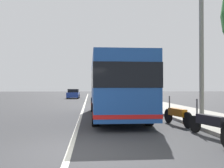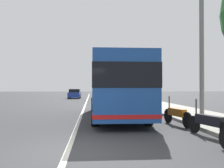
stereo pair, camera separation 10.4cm
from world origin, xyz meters
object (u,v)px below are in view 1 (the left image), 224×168
coach_bus (115,86)px  motorcycle_angled (210,123)px  car_ahead_same_lane (102,95)px  utility_pole (202,54)px  car_behind_bus (102,96)px  car_side_street (73,94)px  motorcycle_nearest_curb (177,114)px

coach_bus → motorcycle_angled: (-6.18, -2.68, -1.32)m
car_ahead_same_lane → utility_pole: utility_pole is taller
car_behind_bus → motorcycle_angled: bearing=-174.4°
car_side_street → car_ahead_same_lane: car_side_street is taller
car_ahead_same_lane → coach_bus: bearing=-177.7°
coach_bus → motorcycle_angled: 6.86m
car_behind_bus → utility_pole: 16.93m
motorcycle_nearest_curb → car_ahead_same_lane: bearing=-4.8°
coach_bus → car_side_street: 26.72m
motorcycle_nearest_curb → utility_pole: bearing=-51.5°
car_behind_bus → car_ahead_same_lane: 5.37m
coach_bus → car_behind_bus: (15.09, 0.03, -1.11)m
coach_bus → car_side_street: coach_bus is taller
motorcycle_angled → motorcycle_nearest_curb: (2.71, 0.24, 0.01)m
car_side_street → utility_pole: utility_pole is taller
car_behind_bus → car_ahead_same_lane: size_ratio=1.00×
motorcycle_nearest_curb → car_behind_bus: (18.56, 2.48, 0.20)m
car_behind_bus → car_ahead_same_lane: (5.37, -0.21, -0.03)m
coach_bus → utility_pole: size_ratio=1.49×
car_side_street → car_behind_bus: 11.98m
car_behind_bus → utility_pole: utility_pole is taller
utility_pole → car_ahead_same_lane: bearing=11.9°
car_side_street → car_behind_bus: size_ratio=0.85×
motorcycle_nearest_curb → car_behind_bus: car_behind_bus is taller
car_side_street → car_ahead_same_lane: size_ratio=0.84×
car_behind_bus → car_ahead_same_lane: bearing=-3.9°
motorcycle_angled → car_side_street: bearing=-0.9°
motorcycle_angled → utility_pole: (5.26, -2.01, 3.08)m
coach_bus → motorcycle_nearest_curb: coach_bus is taller
car_side_street → utility_pole: bearing=19.2°
motorcycle_nearest_curb → utility_pole: size_ratio=0.33×
car_behind_bus → motorcycle_nearest_curb: bearing=-174.1°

